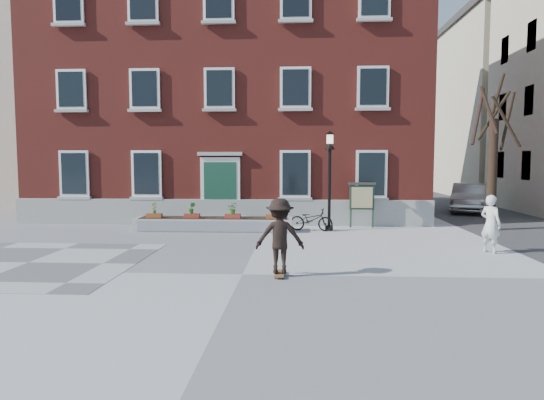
# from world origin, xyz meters

# --- Properties ---
(ground) EXTENTS (100.00, 100.00, 0.00)m
(ground) POSITION_xyz_m (0.00, 0.00, 0.00)
(ground) COLOR #9F9FA2
(ground) RESTS_ON ground
(checker_patch) EXTENTS (6.00, 6.00, 0.01)m
(checker_patch) POSITION_xyz_m (-6.00, 1.00, 0.01)
(checker_patch) COLOR #555557
(checker_patch) RESTS_ON ground
(distant_building) EXTENTS (10.00, 12.00, 13.00)m
(distant_building) POSITION_xyz_m (-18.00, 20.00, 6.50)
(distant_building) COLOR #BFB09A
(distant_building) RESTS_ON ground
(bicycle) EXTENTS (1.79, 0.91, 0.90)m
(bicycle) POSITION_xyz_m (1.86, 7.37, 0.45)
(bicycle) COLOR black
(bicycle) RESTS_ON ground
(parked_car) EXTENTS (3.17, 4.92, 1.53)m
(parked_car) POSITION_xyz_m (10.44, 14.76, 0.77)
(parked_car) COLOR #B4B6B9
(parked_car) RESTS_ON ground
(bystander) EXTENTS (0.72, 0.77, 1.76)m
(bystander) POSITION_xyz_m (7.14, 3.16, 0.88)
(bystander) COLOR silver
(bystander) RESTS_ON ground
(brick_building) EXTENTS (18.40, 10.85, 12.60)m
(brick_building) POSITION_xyz_m (-2.00, 13.98, 6.30)
(brick_building) COLOR maroon
(brick_building) RESTS_ON ground
(planter_assembly) EXTENTS (6.20, 1.12, 1.15)m
(planter_assembly) POSITION_xyz_m (-1.99, 7.18, 0.31)
(planter_assembly) COLOR #B4B4B0
(planter_assembly) RESTS_ON ground
(bare_tree) EXTENTS (1.83, 1.83, 6.16)m
(bare_tree) POSITION_xyz_m (9.01, 8.01, 2.79)
(bare_tree) COLOR black
(bare_tree) RESTS_ON ground
(lamp_post) EXTENTS (0.40, 0.40, 3.93)m
(lamp_post) POSITION_xyz_m (2.57, 7.52, 2.54)
(lamp_post) COLOR black
(lamp_post) RESTS_ON ground
(notice_board) EXTENTS (1.10, 0.16, 1.87)m
(notice_board) POSITION_xyz_m (3.95, 8.40, 1.26)
(notice_board) COLOR #1B3726
(notice_board) RESTS_ON ground
(skateboarder) EXTENTS (1.19, 0.78, 1.89)m
(skateboarder) POSITION_xyz_m (0.92, -0.11, 0.98)
(skateboarder) COLOR brown
(skateboarder) RESTS_ON ground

